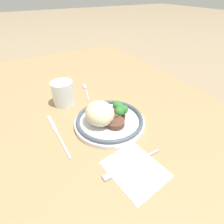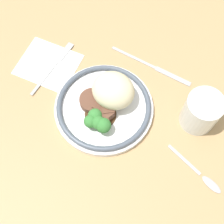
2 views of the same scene
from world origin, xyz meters
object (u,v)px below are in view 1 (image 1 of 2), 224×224
Objects in this scene: plate at (108,118)px; knife at (57,133)px; juice_glass at (63,94)px; fork at (127,166)px; spoon at (85,88)px.

plate reaches higher than knife.
juice_glass is 0.37m from fork.
juice_glass is 0.17m from knife.
fork is 0.25m from knife.
knife is at bearing 154.50° from juice_glass.
fork is at bearing -152.37° from knife.
knife is (0.21, 0.12, -0.00)m from fork.
knife is at bearing 75.66° from plate.
juice_glass is (0.19, 0.09, 0.02)m from plate.
juice_glass is 0.52× the size of fork.
juice_glass is at bearing -83.76° from fork.
fork is 0.79× the size of knife.
fork is 0.45m from spoon.
knife is at bearing -61.69° from fork.
juice_glass is 0.63× the size of spoon.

